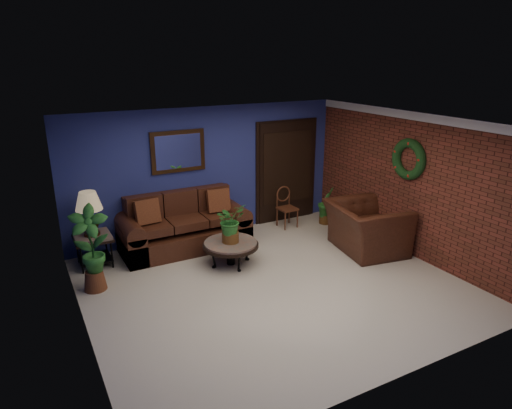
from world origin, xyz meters
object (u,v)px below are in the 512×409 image
coffee_table (231,245)px  end_table (93,242)px  armchair (366,228)px  side_chair (286,204)px  sofa (183,229)px  table_lamp (89,208)px

coffee_table → end_table: (-2.04, 1.06, 0.07)m
coffee_table → armchair: armchair is taller
armchair → side_chair: bearing=29.3°
coffee_table → end_table: end_table is taller
side_chair → armchair: 1.85m
sofa → side_chair: size_ratio=2.75×
coffee_table → armchair: bearing=-14.5°
coffee_table → side_chair: bearing=32.0°
armchair → end_table: bearing=79.0°
table_lamp → side_chair: size_ratio=0.87×
armchair → coffee_table: bearing=85.1°
coffee_table → table_lamp: bearing=152.7°
sofa → table_lamp: (-1.60, -0.04, 0.68)m
coffee_table → armchair: size_ratio=0.71×
armchair → table_lamp: bearing=79.0°
sofa → armchair: sofa is taller
table_lamp → side_chair: 3.87m
coffee_table → sofa: bearing=112.2°
sofa → table_lamp: bearing=-178.7°
end_table → side_chair: 3.83m
sofa → end_table: sofa is taller
sofa → coffee_table: (0.45, -1.09, 0.01)m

